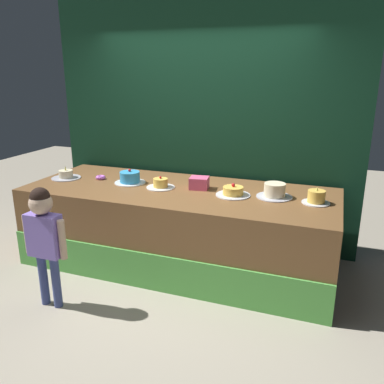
{
  "coord_description": "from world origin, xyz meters",
  "views": [
    {
      "loc": [
        1.52,
        -3.06,
        2.04
      ],
      "look_at": [
        0.24,
        0.38,
        0.92
      ],
      "focal_mm": 36.93,
      "sensor_mm": 36.0,
      "label": 1
    }
  ],
  "objects_px": {
    "cake_far_left": "(66,175)",
    "cake_left": "(130,178)",
    "donut": "(101,177)",
    "cake_center_left": "(161,184)",
    "cake_far_right": "(316,198)",
    "cake_center_right": "(233,192)",
    "child_figure": "(44,231)",
    "pink_box": "(199,183)",
    "cake_right": "(275,191)"
  },
  "relations": [
    {
      "from": "cake_far_left",
      "to": "cake_far_right",
      "type": "height_order",
      "value": "cake_far_right"
    },
    {
      "from": "cake_far_left",
      "to": "cake_far_right",
      "type": "bearing_deg",
      "value": 1.32
    },
    {
      "from": "cake_right",
      "to": "cake_left",
      "type": "bearing_deg",
      "value": -178.72
    },
    {
      "from": "cake_left",
      "to": "child_figure",
      "type": "bearing_deg",
      "value": -98.2
    },
    {
      "from": "cake_far_left",
      "to": "cake_right",
      "type": "bearing_deg",
      "value": 2.78
    },
    {
      "from": "pink_box",
      "to": "cake_center_left",
      "type": "height_order",
      "value": "cake_center_left"
    },
    {
      "from": "donut",
      "to": "cake_center_right",
      "type": "xyz_separation_m",
      "value": [
        1.59,
        -0.08,
        0.02
      ]
    },
    {
      "from": "cake_center_right",
      "to": "cake_far_right",
      "type": "distance_m",
      "value": 0.79
    },
    {
      "from": "cake_far_left",
      "to": "cake_left",
      "type": "height_order",
      "value": "cake_left"
    },
    {
      "from": "child_figure",
      "to": "donut",
      "type": "distance_m",
      "value": 1.27
    },
    {
      "from": "cake_center_left",
      "to": "cake_right",
      "type": "xyz_separation_m",
      "value": [
        1.19,
        0.09,
        0.02
      ]
    },
    {
      "from": "donut",
      "to": "cake_right",
      "type": "bearing_deg",
      "value": 0.29
    },
    {
      "from": "pink_box",
      "to": "cake_center_right",
      "type": "height_order",
      "value": "cake_center_right"
    },
    {
      "from": "donut",
      "to": "pink_box",
      "type": "bearing_deg",
      "value": 1.58
    },
    {
      "from": "child_figure",
      "to": "cake_far_left",
      "type": "distance_m",
      "value": 1.3
    },
    {
      "from": "cake_center_right",
      "to": "cake_far_right",
      "type": "height_order",
      "value": "cake_far_right"
    },
    {
      "from": "cake_far_left",
      "to": "cake_center_left",
      "type": "height_order",
      "value": "cake_far_left"
    },
    {
      "from": "cake_left",
      "to": "cake_right",
      "type": "height_order",
      "value": "cake_left"
    },
    {
      "from": "child_figure",
      "to": "cake_center_left",
      "type": "distance_m",
      "value": 1.31
    },
    {
      "from": "cake_left",
      "to": "donut",
      "type": "bearing_deg",
      "value": 176.31
    },
    {
      "from": "cake_far_right",
      "to": "cake_center_left",
      "type": "bearing_deg",
      "value": -178.65
    },
    {
      "from": "donut",
      "to": "cake_center_left",
      "type": "xyz_separation_m",
      "value": [
        0.79,
        -0.08,
        0.02
      ]
    },
    {
      "from": "cake_far_left",
      "to": "cake_right",
      "type": "xyz_separation_m",
      "value": [
        2.38,
        0.12,
        0.03
      ]
    },
    {
      "from": "cake_left",
      "to": "cake_center_left",
      "type": "bearing_deg",
      "value": -7.62
    },
    {
      "from": "cake_far_right",
      "to": "cake_center_right",
      "type": "bearing_deg",
      "value": -177.56
    },
    {
      "from": "donut",
      "to": "cake_center_left",
      "type": "height_order",
      "value": "cake_center_left"
    },
    {
      "from": "cake_center_right",
      "to": "cake_far_left",
      "type": "bearing_deg",
      "value": -179.12
    },
    {
      "from": "cake_far_left",
      "to": "cake_far_right",
      "type": "relative_size",
      "value": 1.27
    },
    {
      "from": "cake_center_left",
      "to": "child_figure",
      "type": "bearing_deg",
      "value": -116.2
    },
    {
      "from": "pink_box",
      "to": "cake_left",
      "type": "xyz_separation_m",
      "value": [
        -0.79,
        -0.06,
        -0.0
      ]
    },
    {
      "from": "cake_far_left",
      "to": "cake_center_left",
      "type": "relative_size",
      "value": 1.1
    },
    {
      "from": "cake_left",
      "to": "cake_right",
      "type": "distance_m",
      "value": 1.59
    },
    {
      "from": "child_figure",
      "to": "cake_right",
      "type": "xyz_separation_m",
      "value": [
        1.76,
        1.25,
        0.19
      ]
    },
    {
      "from": "cake_center_left",
      "to": "cake_far_right",
      "type": "xyz_separation_m",
      "value": [
        1.59,
        0.04,
        0.01
      ]
    },
    {
      "from": "donut",
      "to": "cake_center_right",
      "type": "distance_m",
      "value": 1.59
    },
    {
      "from": "cake_left",
      "to": "cake_far_right",
      "type": "xyz_separation_m",
      "value": [
        1.98,
        -0.02,
        -0.0
      ]
    },
    {
      "from": "donut",
      "to": "cake_far_right",
      "type": "bearing_deg",
      "value": -1.0
    },
    {
      "from": "cake_far_right",
      "to": "cake_left",
      "type": "bearing_deg",
      "value": 179.55
    },
    {
      "from": "cake_far_left",
      "to": "cake_left",
      "type": "relative_size",
      "value": 0.97
    },
    {
      "from": "pink_box",
      "to": "cake_far_left",
      "type": "distance_m",
      "value": 1.59
    },
    {
      "from": "cake_far_left",
      "to": "cake_center_right",
      "type": "distance_m",
      "value": 1.98
    },
    {
      "from": "pink_box",
      "to": "cake_left",
      "type": "bearing_deg",
      "value": -175.79
    },
    {
      "from": "cake_center_right",
      "to": "pink_box",
      "type": "bearing_deg",
      "value": 164.79
    },
    {
      "from": "cake_center_left",
      "to": "cake_center_right",
      "type": "height_order",
      "value": "cake_center_left"
    },
    {
      "from": "cake_far_right",
      "to": "pink_box",
      "type": "bearing_deg",
      "value": 176.44
    },
    {
      "from": "cake_far_right",
      "to": "cake_far_left",
      "type": "bearing_deg",
      "value": -178.68
    },
    {
      "from": "cake_center_right",
      "to": "cake_far_right",
      "type": "bearing_deg",
      "value": 2.44
    },
    {
      "from": "child_figure",
      "to": "cake_left",
      "type": "distance_m",
      "value": 1.24
    },
    {
      "from": "donut",
      "to": "cake_far_left",
      "type": "bearing_deg",
      "value": -165.1
    },
    {
      "from": "cake_left",
      "to": "cake_far_right",
      "type": "height_order",
      "value": "same"
    }
  ]
}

